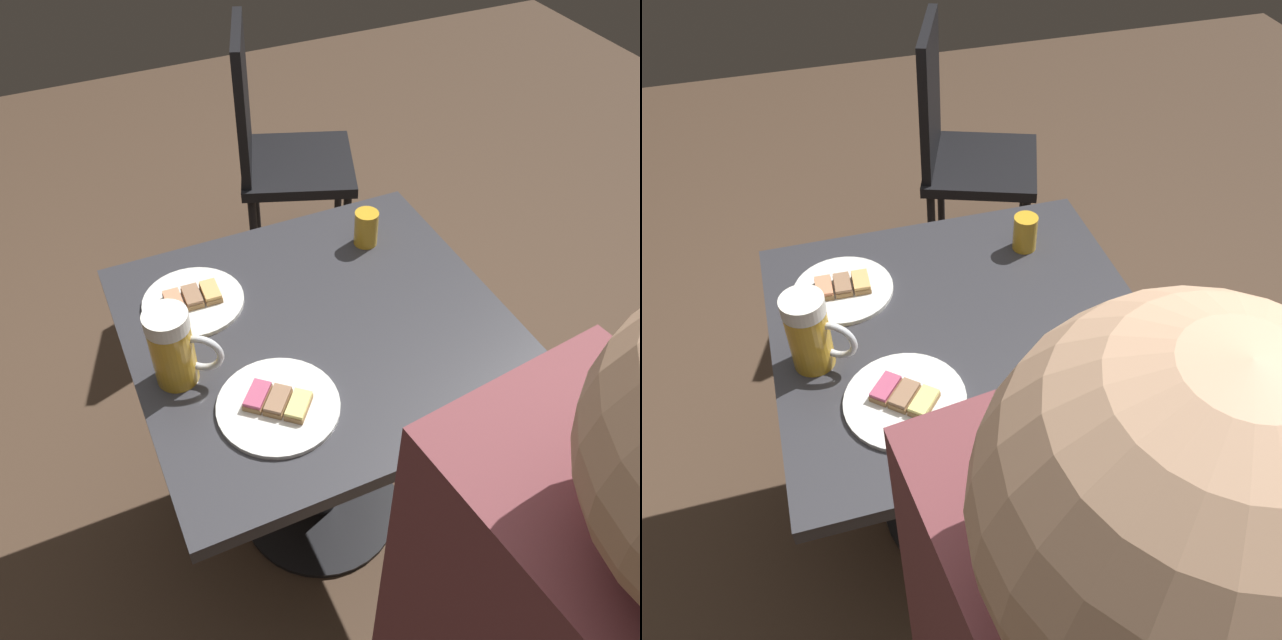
# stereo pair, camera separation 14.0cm
# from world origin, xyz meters

# --- Properties ---
(ground_plane) EXTENTS (6.00, 6.00, 0.00)m
(ground_plane) POSITION_xyz_m (0.00, 0.00, 0.00)
(ground_plane) COLOR #4C3828
(cafe_table) EXTENTS (0.79, 0.75, 0.72)m
(cafe_table) POSITION_xyz_m (0.00, 0.00, 0.57)
(cafe_table) COLOR black
(cafe_table) RESTS_ON ground_plane
(plate_near) EXTENTS (0.23, 0.23, 0.03)m
(plate_near) POSITION_xyz_m (0.16, 0.16, 0.73)
(plate_near) COLOR white
(plate_near) RESTS_ON cafe_table
(plate_far) EXTENTS (0.22, 0.22, 0.03)m
(plate_far) POSITION_xyz_m (0.22, -0.18, 0.73)
(plate_far) COLOR white
(plate_far) RESTS_ON cafe_table
(beer_mug) EXTENTS (0.13, 0.10, 0.17)m
(beer_mug) POSITION_xyz_m (0.31, 0.02, 0.81)
(beer_mug) COLOR gold
(beer_mug) RESTS_ON cafe_table
(beer_glass_small) EXTENTS (0.06, 0.06, 0.09)m
(beer_glass_small) POSITION_xyz_m (-0.22, -0.22, 0.76)
(beer_glass_small) COLOR gold
(beer_glass_small) RESTS_ON cafe_table
(cafe_chair) EXTENTS (0.49, 0.49, 0.95)m
(cafe_chair) POSITION_xyz_m (-0.28, -0.99, 0.55)
(cafe_chair) COLOR black
(cafe_chair) RESTS_ON ground_plane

